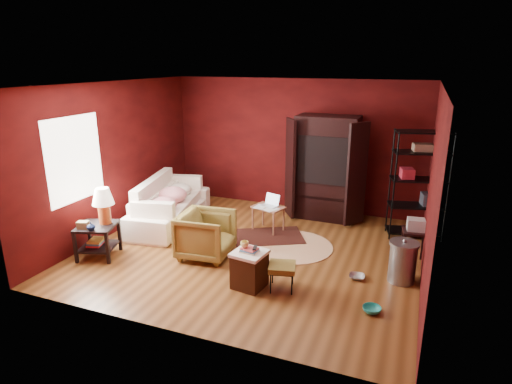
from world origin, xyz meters
TOP-DOWN VIEW (x-y plane):
  - room at (-0.04, -0.01)m, footprint 5.54×5.04m
  - sofa at (-2.00, 0.59)m, footprint 0.99×2.37m
  - armchair at (-0.62, -0.49)m, footprint 0.84×0.89m
  - pet_bowl_steel at (1.85, -0.36)m, footprint 0.24×0.08m
  - pet_bowl_turquoise at (2.17, -1.20)m, footprint 0.24×0.08m
  - vase at (-2.22, -1.35)m, footprint 0.15×0.16m
  - mug at (0.36, -1.17)m, footprint 0.13×0.12m
  - side_table at (-2.25, -1.08)m, footprint 0.74×0.74m
  - sofa_cushions at (-2.05, 0.58)m, footprint 1.24×2.15m
  - hamper at (0.43, -1.16)m, footprint 0.51×0.51m
  - footstool at (0.89, -1.05)m, footprint 0.45×0.45m
  - rug_round at (0.60, 0.40)m, footprint 1.85×1.85m
  - rug_oriental at (0.07, 0.65)m, footprint 1.51×1.33m
  - laptop_desk at (-0.04, 0.95)m, footprint 0.67×0.57m
  - tv_armoire at (0.79, 2.06)m, footprint 1.67×0.88m
  - wire_shelving at (2.59, 1.67)m, footprint 1.04×0.65m
  - small_stand at (2.60, 0.51)m, footprint 0.43×0.43m
  - trash_can at (2.47, -0.19)m, footprint 0.45×0.45m

SIDE VIEW (x-z plane):
  - rug_round at x=0.60m, z-range 0.00..0.01m
  - rug_oriental at x=0.07m, z-range 0.01..0.02m
  - pet_bowl_steel at x=1.85m, z-range 0.00..0.24m
  - pet_bowl_turquoise at x=2.17m, z-range 0.00..0.24m
  - hamper at x=0.43m, z-range -0.03..0.60m
  - trash_can at x=2.47m, z-range -0.02..0.66m
  - footstool at x=0.89m, z-range 0.14..0.52m
  - sofa_cushions at x=-2.05m, z-range -0.01..0.84m
  - armchair at x=-0.62m, z-range 0.00..0.85m
  - laptop_desk at x=-0.04m, z-range 0.08..0.79m
  - sofa at x=-2.00m, z-range 0.00..0.90m
  - small_stand at x=2.60m, z-range 0.19..0.95m
  - vase at x=-2.22m, z-range 0.56..0.69m
  - mug at x=0.36m, z-range 0.61..0.73m
  - side_table at x=-2.25m, z-range 0.12..1.28m
  - wire_shelving at x=2.59m, z-range 0.10..2.08m
  - tv_armoire at x=0.79m, z-range 0.04..2.16m
  - room at x=-0.04m, z-range -0.02..2.82m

